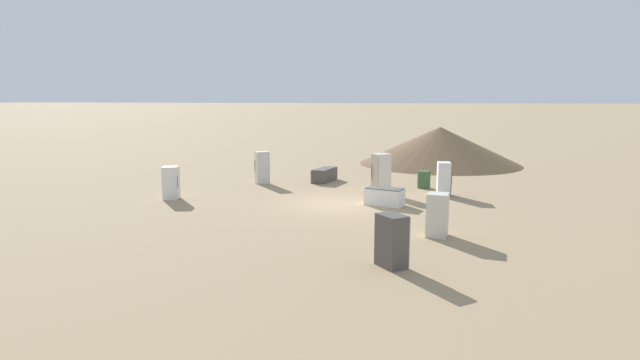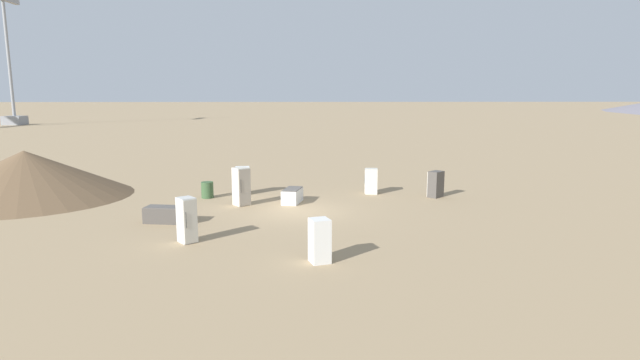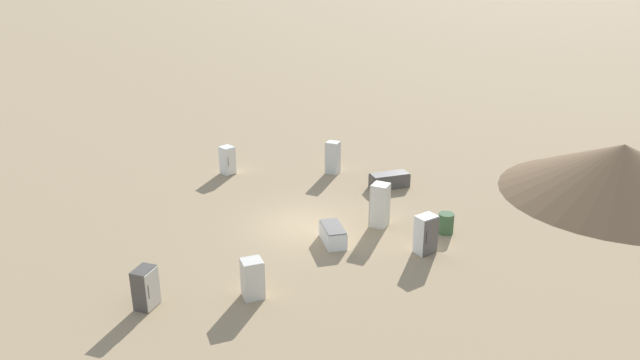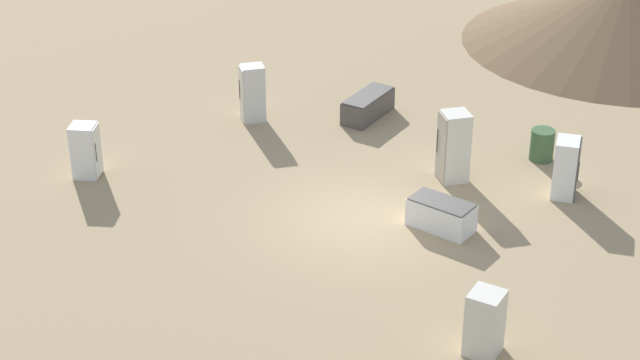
{
  "view_description": "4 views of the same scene",
  "coord_description": "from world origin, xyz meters",
  "px_view_note": "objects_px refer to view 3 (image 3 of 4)",
  "views": [
    {
      "loc": [
        4.22,
        -20.32,
        4.43
      ],
      "look_at": [
        -0.66,
        -0.41,
        1.09
      ],
      "focal_mm": 28.0,
      "sensor_mm": 36.0,
      "label": 1
    },
    {
      "loc": [
        -23.22,
        0.1,
        5.39
      ],
      "look_at": [
        0.11,
        -1.03,
        1.48
      ],
      "focal_mm": 28.0,
      "sensor_mm": 36.0,
      "label": 2
    },
    {
      "loc": [
        21.52,
        -10.86,
        11.65
      ],
      "look_at": [
        -1.28,
        1.47,
        1.38
      ],
      "focal_mm": 35.0,
      "sensor_mm": 36.0,
      "label": 3
    },
    {
      "loc": [
        7.79,
        -21.39,
        13.15
      ],
      "look_at": [
        -0.54,
        -1.29,
        1.59
      ],
      "focal_mm": 60.0,
      "sensor_mm": 36.0,
      "label": 4
    }
  ],
  "objects_px": {
    "discarded_fridge_5": "(389,180)",
    "discarded_fridge_6": "(253,279)",
    "discarded_fridge_3": "(380,205)",
    "discarded_fridge_4": "(146,288)",
    "discarded_fridge_0": "(333,234)",
    "discarded_fridge_7": "(333,158)",
    "rusty_barrel": "(446,223)",
    "discarded_fridge_2": "(228,160)",
    "discarded_fridge_1": "(426,234)"
  },
  "relations": [
    {
      "from": "rusty_barrel",
      "to": "discarded_fridge_6",
      "type": "bearing_deg",
      "value": -85.17
    },
    {
      "from": "discarded_fridge_6",
      "to": "discarded_fridge_0",
      "type": "bearing_deg",
      "value": 124.13
    },
    {
      "from": "discarded_fridge_3",
      "to": "discarded_fridge_5",
      "type": "distance_m",
      "value": 4.48
    },
    {
      "from": "discarded_fridge_2",
      "to": "discarded_fridge_5",
      "type": "height_order",
      "value": "discarded_fridge_2"
    },
    {
      "from": "discarded_fridge_6",
      "to": "discarded_fridge_7",
      "type": "height_order",
      "value": "discarded_fridge_7"
    },
    {
      "from": "discarded_fridge_0",
      "to": "discarded_fridge_5",
      "type": "relative_size",
      "value": 0.85
    },
    {
      "from": "discarded_fridge_5",
      "to": "discarded_fridge_1",
      "type": "bearing_deg",
      "value": 167.21
    },
    {
      "from": "discarded_fridge_0",
      "to": "discarded_fridge_2",
      "type": "height_order",
      "value": "discarded_fridge_2"
    },
    {
      "from": "discarded_fridge_3",
      "to": "discarded_fridge_5",
      "type": "height_order",
      "value": "discarded_fridge_3"
    },
    {
      "from": "discarded_fridge_4",
      "to": "discarded_fridge_0",
      "type": "bearing_deg",
      "value": 145.09
    },
    {
      "from": "discarded_fridge_5",
      "to": "rusty_barrel",
      "type": "bearing_deg",
      "value": -178.86
    },
    {
      "from": "discarded_fridge_5",
      "to": "discarded_fridge_6",
      "type": "xyz_separation_m",
      "value": [
        6.08,
        -9.78,
        0.36
      ]
    },
    {
      "from": "discarded_fridge_1",
      "to": "discarded_fridge_7",
      "type": "relative_size",
      "value": 0.91
    },
    {
      "from": "discarded_fridge_1",
      "to": "discarded_fridge_2",
      "type": "relative_size",
      "value": 1.06
    },
    {
      "from": "discarded_fridge_0",
      "to": "rusty_barrel",
      "type": "distance_m",
      "value": 4.81
    },
    {
      "from": "discarded_fridge_4",
      "to": "discarded_fridge_5",
      "type": "distance_m",
      "value": 14.04
    },
    {
      "from": "discarded_fridge_4",
      "to": "discarded_fridge_7",
      "type": "height_order",
      "value": "discarded_fridge_7"
    },
    {
      "from": "discarded_fridge_5",
      "to": "discarded_fridge_7",
      "type": "bearing_deg",
      "value": 36.24
    },
    {
      "from": "discarded_fridge_1",
      "to": "rusty_barrel",
      "type": "height_order",
      "value": "discarded_fridge_1"
    },
    {
      "from": "discarded_fridge_1",
      "to": "discarded_fridge_7",
      "type": "xyz_separation_m",
      "value": [
        -9.3,
        1.1,
        0.07
      ]
    },
    {
      "from": "discarded_fridge_7",
      "to": "rusty_barrel",
      "type": "distance_m",
      "value": 8.37
    },
    {
      "from": "discarded_fridge_0",
      "to": "discarded_fridge_3",
      "type": "bearing_deg",
      "value": 24.83
    },
    {
      "from": "rusty_barrel",
      "to": "discarded_fridge_5",
      "type": "bearing_deg",
      "value": 171.41
    },
    {
      "from": "discarded_fridge_5",
      "to": "discarded_fridge_6",
      "type": "distance_m",
      "value": 11.52
    },
    {
      "from": "discarded_fridge_2",
      "to": "discarded_fridge_3",
      "type": "height_order",
      "value": "discarded_fridge_3"
    },
    {
      "from": "discarded_fridge_2",
      "to": "rusty_barrel",
      "type": "relative_size",
      "value": 1.68
    },
    {
      "from": "discarded_fridge_1",
      "to": "rusty_barrel",
      "type": "bearing_deg",
      "value": -158.23
    },
    {
      "from": "discarded_fridge_3",
      "to": "rusty_barrel",
      "type": "distance_m",
      "value": 2.85
    },
    {
      "from": "discarded_fridge_5",
      "to": "discarded_fridge_6",
      "type": "height_order",
      "value": "discarded_fridge_6"
    },
    {
      "from": "discarded_fridge_4",
      "to": "discarded_fridge_7",
      "type": "relative_size",
      "value": 0.83
    },
    {
      "from": "discarded_fridge_3",
      "to": "discarded_fridge_0",
      "type": "bearing_deg",
      "value": 154.08
    },
    {
      "from": "discarded_fridge_1",
      "to": "discarded_fridge_5",
      "type": "bearing_deg",
      "value": -118.93
    },
    {
      "from": "discarded_fridge_2",
      "to": "discarded_fridge_4",
      "type": "bearing_deg",
      "value": 40.07
    },
    {
      "from": "discarded_fridge_7",
      "to": "rusty_barrel",
      "type": "relative_size",
      "value": 1.96
    },
    {
      "from": "discarded_fridge_0",
      "to": "rusty_barrel",
      "type": "xyz_separation_m",
      "value": [
        1.45,
        4.58,
        0.07
      ]
    },
    {
      "from": "discarded_fridge_1",
      "to": "discarded_fridge_4",
      "type": "xyz_separation_m",
      "value": [
        -1.34,
        -10.53,
        -0.07
      ]
    },
    {
      "from": "discarded_fridge_2",
      "to": "discarded_fridge_4",
      "type": "xyz_separation_m",
      "value": [
        10.47,
        -6.8,
        -0.02
      ]
    },
    {
      "from": "rusty_barrel",
      "to": "discarded_fridge_2",
      "type": "bearing_deg",
      "value": -152.98
    },
    {
      "from": "discarded_fridge_7",
      "to": "discarded_fridge_3",
      "type": "bearing_deg",
      "value": -139.16
    },
    {
      "from": "discarded_fridge_3",
      "to": "rusty_barrel",
      "type": "xyz_separation_m",
      "value": [
        1.92,
        2.04,
        -0.51
      ]
    },
    {
      "from": "discarded_fridge_2",
      "to": "rusty_barrel",
      "type": "bearing_deg",
      "value": 100.08
    },
    {
      "from": "discarded_fridge_0",
      "to": "discarded_fridge_5",
      "type": "xyz_separation_m",
      "value": [
        -3.87,
        5.39,
        -0.01
      ]
    },
    {
      "from": "discarded_fridge_4",
      "to": "rusty_barrel",
      "type": "bearing_deg",
      "value": 135.44
    },
    {
      "from": "discarded_fridge_4",
      "to": "discarded_fridge_5",
      "type": "xyz_separation_m",
      "value": [
        -4.94,
        13.14,
        -0.36
      ]
    },
    {
      "from": "discarded_fridge_1",
      "to": "discarded_fridge_6",
      "type": "bearing_deg",
      "value": -8.07
    },
    {
      "from": "discarded_fridge_3",
      "to": "discarded_fridge_7",
      "type": "distance_m",
      "value": 6.56
    },
    {
      "from": "rusty_barrel",
      "to": "discarded_fridge_1",
      "type": "bearing_deg",
      "value": -61.81
    },
    {
      "from": "discarded_fridge_1",
      "to": "discarded_fridge_3",
      "type": "bearing_deg",
      "value": -91.61
    },
    {
      "from": "discarded_fridge_3",
      "to": "discarded_fridge_4",
      "type": "relative_size",
      "value": 1.34
    },
    {
      "from": "discarded_fridge_3",
      "to": "discarded_fridge_5",
      "type": "relative_size",
      "value": 0.94
    }
  ]
}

